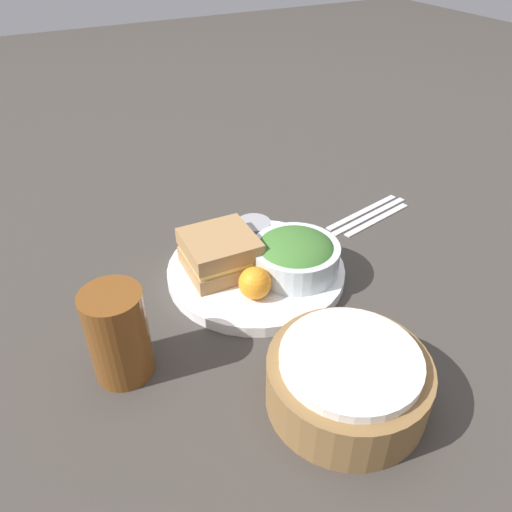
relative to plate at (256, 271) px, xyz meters
name	(u,v)px	position (x,y,z in m)	size (l,w,h in m)	color
ground_plane	(256,275)	(0.00, 0.00, -0.01)	(4.00, 4.00, 0.00)	#3D3833
plate	(256,271)	(0.00, 0.00, 0.00)	(0.28, 0.28, 0.02)	white
sandwich	(220,253)	(0.05, -0.02, 0.04)	(0.11, 0.11, 0.06)	#A37A4C
salad_bowl	(295,255)	(-0.05, 0.04, 0.04)	(0.14, 0.14, 0.06)	silver
dressing_cup	(254,231)	(-0.03, -0.07, 0.03)	(0.06, 0.06, 0.04)	#99999E
orange_wedge	(255,283)	(0.03, 0.06, 0.03)	(0.05, 0.05, 0.05)	orange
drink_glass	(118,334)	(0.24, 0.10, 0.05)	(0.08, 0.08, 0.13)	brown
bread_basket	(347,380)	(0.02, 0.27, 0.03)	(0.19, 0.19, 0.08)	olive
fork	(363,212)	(-0.27, -0.08, -0.01)	(0.19, 0.01, 0.01)	silver
knife	(370,215)	(-0.28, -0.06, -0.01)	(0.20, 0.01, 0.01)	silver
spoon	(377,219)	(-0.28, -0.04, -0.01)	(0.17, 0.01, 0.01)	silver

